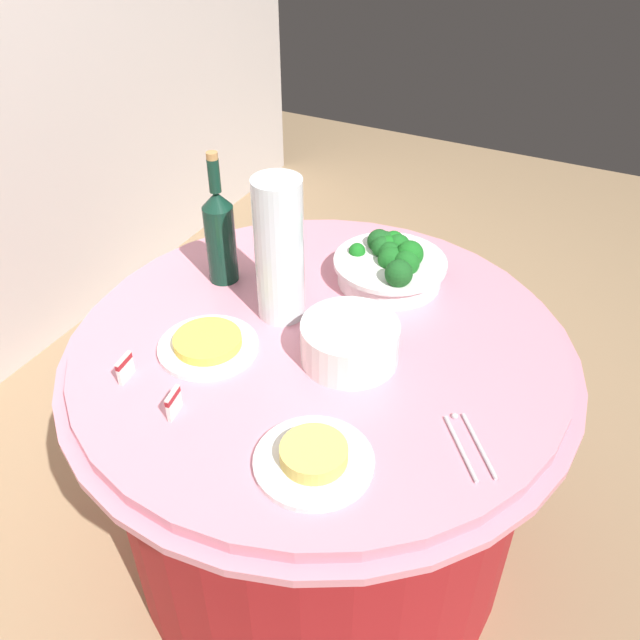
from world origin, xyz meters
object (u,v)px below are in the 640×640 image
object	(u,v)px
broccoli_bowl	(391,264)
decorative_fruit_vase	(280,257)
food_plate_fried_egg	(208,344)
label_placard_front	(174,402)
food_plate_noodles	(314,458)
serving_tongs	(468,444)
plate_stack	(350,342)
label_placard_mid	(125,367)
wine_bottle	(220,234)

from	to	relation	value
broccoli_bowl	decorative_fruit_vase	bearing A→B (deg)	144.13
broccoli_bowl	food_plate_fried_egg	xyz separation A→B (m)	(-0.43, 0.25, -0.04)
label_placard_front	food_plate_noodles	bearing A→B (deg)	-88.40
broccoli_bowl	food_plate_noodles	bearing A→B (deg)	-170.61
decorative_fruit_vase	serving_tongs	distance (m)	0.57
plate_stack	serving_tongs	xyz separation A→B (m)	(-0.13, -0.30, -0.04)
broccoli_bowl	label_placard_front	distance (m)	0.66
food_plate_noodles	label_placard_mid	size ratio (longest dim) A/B	4.00
plate_stack	food_plate_noodles	xyz separation A→B (m)	(-0.30, -0.07, -0.03)
broccoli_bowl	food_plate_fried_egg	distance (m)	0.50
serving_tongs	food_plate_noodles	xyz separation A→B (m)	(-0.17, 0.24, 0.01)
label_placard_front	decorative_fruit_vase	bearing A→B (deg)	-3.54
wine_bottle	label_placard_front	size ratio (longest dim) A/B	6.11
label_placard_mid	food_plate_noodles	bearing A→B (deg)	-93.82
decorative_fruit_vase	plate_stack	bearing A→B (deg)	-110.48
broccoli_bowl	plate_stack	distance (m)	0.32
serving_tongs	food_plate_noodles	bearing A→B (deg)	125.61
broccoli_bowl	label_placard_mid	size ratio (longest dim) A/B	5.09
serving_tongs	label_placard_front	size ratio (longest dim) A/B	2.79
food_plate_fried_egg	food_plate_noodles	bearing A→B (deg)	-117.62
serving_tongs	food_plate_noodles	distance (m)	0.29
food_plate_fried_egg	label_placard_front	size ratio (longest dim) A/B	4.00
plate_stack	broccoli_bowl	bearing A→B (deg)	6.34
decorative_fruit_vase	label_placard_mid	distance (m)	0.41
wine_bottle	food_plate_noodles	distance (m)	0.66
decorative_fruit_vase	label_placard_mid	size ratio (longest dim) A/B	6.18
wine_bottle	serving_tongs	distance (m)	0.77
serving_tongs	label_placard_front	distance (m)	0.57
wine_bottle	food_plate_noodles	bearing A→B (deg)	-132.44
serving_tongs	label_placard_mid	size ratio (longest dim) A/B	2.79
broccoli_bowl	serving_tongs	xyz separation A→B (m)	(-0.45, -0.34, -0.05)
label_placard_front	serving_tongs	bearing A→B (deg)	-71.69
wine_bottle	food_plate_fried_egg	size ratio (longest dim) A/B	1.53
food_plate_fried_egg	decorative_fruit_vase	bearing A→B (deg)	-22.61
wine_bottle	label_placard_mid	bearing A→B (deg)	-176.27
food_plate_fried_egg	food_plate_noodles	xyz separation A→B (m)	(-0.19, -0.36, 0.00)
decorative_fruit_vase	wine_bottle	bearing A→B (deg)	72.78
label_placard_front	wine_bottle	bearing A→B (deg)	21.78
wine_bottle	label_placard_mid	size ratio (longest dim) A/B	6.11
broccoli_bowl	wine_bottle	size ratio (longest dim) A/B	0.83
food_plate_fried_egg	food_plate_noodles	world-z (taller)	food_plate_noodles
food_plate_fried_egg	wine_bottle	bearing A→B (deg)	26.08
decorative_fruit_vase	label_placard_front	size ratio (longest dim) A/B	6.18
broccoli_bowl	label_placard_front	bearing A→B (deg)	162.38
plate_stack	label_placard_mid	bearing A→B (deg)	124.63
wine_bottle	food_plate_noodles	xyz separation A→B (m)	(-0.44, -0.48, -0.11)
label_placard_front	label_placard_mid	size ratio (longest dim) A/B	1.00
wine_bottle	label_placard_mid	xyz separation A→B (m)	(-0.41, -0.03, -0.10)
food_plate_fried_egg	plate_stack	bearing A→B (deg)	-69.07
wine_bottle	food_plate_fried_egg	xyz separation A→B (m)	(-0.25, -0.12, -0.12)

